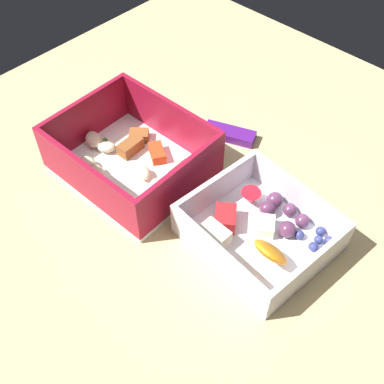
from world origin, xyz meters
TOP-DOWN VIEW (x-y plane):
  - table_surface at (0.00, 0.00)cm, footprint 80.00×80.00cm
  - pasta_container at (-9.77, -1.80)cm, footprint 18.03×15.20cm
  - fruit_bowl at (8.39, 0.87)cm, footprint 16.18×14.74cm
  - candy_bar at (-4.91, 11.43)cm, footprint 7.39×4.89cm

SIDE VIEW (x-z plane):
  - table_surface at x=0.00cm, z-range 0.00..2.00cm
  - candy_bar at x=-4.91cm, z-range 2.00..3.20cm
  - fruit_bowl at x=8.39cm, z-range 1.22..5.91cm
  - pasta_container at x=-9.77cm, z-range 0.76..7.74cm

